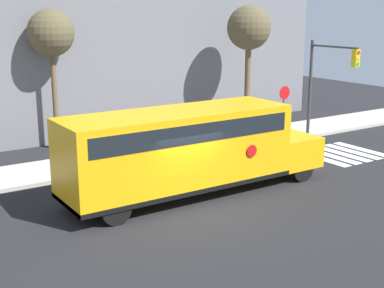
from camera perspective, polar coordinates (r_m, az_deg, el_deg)
The scene contains 9 objects.
ground_plane at distance 18.02m, azimuth -0.28°, elevation -6.86°, with size 60.00×60.00×0.00m, color black.
sidewalk_strip at distance 23.44m, azimuth -8.98°, elevation -1.85°, with size 44.00×3.00×0.15m.
building_backdrop at distance 28.63m, azimuth -14.97°, elevation 12.18°, with size 32.00×4.00×11.44m.
crosswalk_stripes at distance 25.65m, azimuth 15.69°, elevation -0.99°, with size 3.30×3.20×0.01m.
school_bus at distance 18.76m, azimuth -0.58°, elevation -0.34°, with size 10.12×2.57×3.10m.
stop_sign at distance 27.33m, azimuth 9.76°, elevation 4.12°, with size 0.67×0.10×2.77m.
traffic_light at distance 27.39m, azimuth 14.05°, elevation 7.10°, with size 0.28×3.01×4.99m.
tree_near_sidewalk at distance 25.60m, azimuth -14.81°, elevation 11.20°, with size 2.14×2.14×6.51m.
tree_far_sidewalk at distance 29.33m, azimuth 6.07°, elevation 12.02°, with size 2.36×2.36×6.71m.
Camera 1 is at (-9.17, -14.11, 6.44)m, focal length 50.00 mm.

